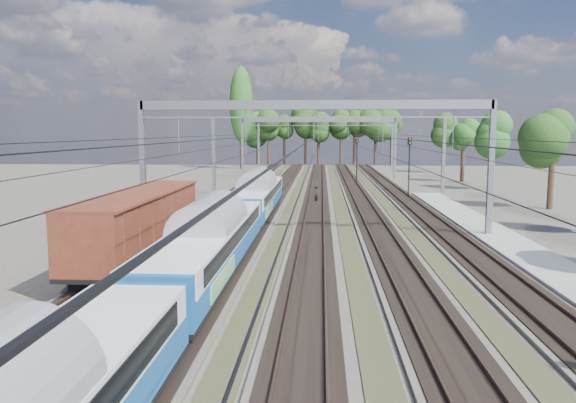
# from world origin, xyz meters

# --- Properties ---
(track_bed) EXTENTS (21.00, 130.00, 0.34)m
(track_bed) POSITION_xyz_m (-0.00, 45.00, 0.10)
(track_bed) COLOR #47423A
(track_bed) RESTS_ON ground
(platform) EXTENTS (3.00, 70.00, 0.30)m
(platform) POSITION_xyz_m (12.00, 20.00, 0.15)
(platform) COLOR gray
(platform) RESTS_ON ground
(catenary) EXTENTS (25.65, 130.00, 9.00)m
(catenary) POSITION_xyz_m (0.33, 52.69, 6.40)
(catenary) COLOR gray
(catenary) RESTS_ON ground
(tree_belt) EXTENTS (39.45, 101.36, 11.46)m
(tree_belt) POSITION_xyz_m (6.52, 92.14, 7.84)
(tree_belt) COLOR black
(tree_belt) RESTS_ON ground
(poplar) EXTENTS (4.40, 4.40, 19.04)m
(poplar) POSITION_xyz_m (-14.50, 98.00, 11.89)
(poplar) COLOR black
(poplar) RESTS_ON ground
(emu_train) EXTENTS (2.67, 56.57, 3.90)m
(emu_train) POSITION_xyz_m (-4.50, 17.39, 2.30)
(emu_train) COLOR black
(emu_train) RESTS_ON ground
(freight_boxcar) EXTENTS (2.96, 14.28, 3.68)m
(freight_boxcar) POSITION_xyz_m (-9.00, 21.42, 2.25)
(freight_boxcar) COLOR black
(freight_boxcar) RESTS_ON ground
(worker) EXTENTS (0.58, 0.72, 1.73)m
(worker) POSITION_xyz_m (0.07, 47.54, 0.86)
(worker) COLOR black
(worker) RESTS_ON ground
(signal_near) EXTENTS (0.42, 0.39, 6.19)m
(signal_near) POSITION_xyz_m (5.20, 67.91, 3.92)
(signal_near) COLOR black
(signal_near) RESTS_ON ground
(signal_far) EXTENTS (0.45, 0.41, 6.37)m
(signal_far) POSITION_xyz_m (9.63, 51.88, 4.03)
(signal_far) COLOR black
(signal_far) RESTS_ON ground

